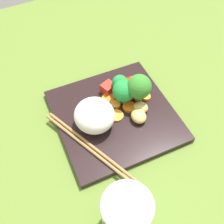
{
  "coord_description": "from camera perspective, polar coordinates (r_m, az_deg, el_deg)",
  "views": [
    {
      "loc": [
        31.7,
        -16.89,
        50.16
      ],
      "look_at": [
        0.66,
        -1.02,
        3.44
      ],
      "focal_mm": 43.38,
      "sensor_mm": 36.0,
      "label": 1
    }
  ],
  "objects": [
    {
      "name": "ground_plane",
      "position": [
        0.63,
        0.56,
        -1.66
      ],
      "size": [
        110.0,
        110.0,
        2.0
      ],
      "primitive_type": "cube",
      "color": "#5A772B"
    },
    {
      "name": "square_plate",
      "position": [
        0.61,
        0.57,
        -0.74
      ],
      "size": [
        26.86,
        26.86,
        1.44
      ],
      "primitive_type": "cube",
      "rotation": [
        0.0,
        0.0,
        -0.05
      ],
      "color": "black",
      "rests_on": "ground_plane"
    },
    {
      "name": "rice_mound",
      "position": [
        0.56,
        -3.72,
        -0.71
      ],
      "size": [
        9.23,
        9.08,
        6.33
      ],
      "primitive_type": "ellipsoid",
      "rotation": [
        0.0,
        0.0,
        4.78
      ],
      "color": "white",
      "rests_on": "square_plate"
    },
    {
      "name": "broccoli_floret_0",
      "position": [
        0.59,
        5.71,
        5.24
      ],
      "size": [
        5.48,
        5.48,
        7.98
      ],
      "color": "#6CA051",
      "rests_on": "square_plate"
    },
    {
      "name": "broccoli_floret_1",
      "position": [
        0.62,
        1.65,
        6.1
      ],
      "size": [
        3.66,
        3.66,
        5.25
      ],
      "color": "#69AC4F",
      "rests_on": "square_plate"
    },
    {
      "name": "broccoli_floret_2",
      "position": [
        0.6,
        2.49,
        4.41
      ],
      "size": [
        5.08,
        5.08,
        6.24
      ],
      "color": "#5F9844",
      "rests_on": "square_plate"
    },
    {
      "name": "carrot_slice_0",
      "position": [
        0.62,
        0.8,
        1.66
      ],
      "size": [
        2.41,
        2.41,
        0.7
      ],
      "primitive_type": "cylinder",
      "rotation": [
        0.0,
        0.0,
        6.19
      ],
      "color": "orange",
      "rests_on": "square_plate"
    },
    {
      "name": "carrot_slice_1",
      "position": [
        0.64,
        7.19,
        3.18
      ],
      "size": [
        2.58,
        2.58,
        0.72
      ],
      "primitive_type": "cylinder",
      "rotation": [
        0.0,
        0.0,
        1.82
      ],
      "color": "orange",
      "rests_on": "square_plate"
    },
    {
      "name": "carrot_slice_2",
      "position": [
        0.63,
        -0.78,
        2.91
      ],
      "size": [
        3.85,
        3.85,
        0.59
      ],
      "primitive_type": "cylinder",
      "rotation": [
        0.0,
        0.0,
        1.22
      ],
      "color": "orange",
      "rests_on": "square_plate"
    },
    {
      "name": "carrot_slice_3",
      "position": [
        0.61,
        3.88,
        0.8
      ],
      "size": [
        3.46,
        3.46,
        0.65
      ],
      "primitive_type": "cylinder",
      "rotation": [
        0.0,
        0.0,
        6.12
      ],
      "color": "orange",
      "rests_on": "square_plate"
    },
    {
      "name": "carrot_slice_4",
      "position": [
        0.65,
        6.59,
        4.6
      ],
      "size": [
        3.69,
        3.69,
        0.55
      ],
      "primitive_type": "cylinder",
      "rotation": [
        0.0,
        0.0,
        1.12
      ],
      "color": "#F79836",
      "rests_on": "square_plate"
    },
    {
      "name": "carrot_slice_5",
      "position": [
        0.6,
        1.2,
        -0.63
      ],
      "size": [
        4.4,
        4.4,
        0.46
      ],
      "primitive_type": "cylinder",
      "rotation": [
        0.0,
        0.0,
        5.31
      ],
      "color": "orange",
      "rests_on": "square_plate"
    },
    {
      "name": "pepper_chunk_0",
      "position": [
        0.64,
        -0.82,
        5.06
      ],
      "size": [
        3.39,
        3.63,
        2.39
      ],
      "primitive_type": "cube",
      "rotation": [
        0.0,
        0.0,
        5.04
      ],
      "color": "red",
      "rests_on": "square_plate"
    },
    {
      "name": "pepper_chunk_1",
      "position": [
        0.63,
        4.08,
        3.91
      ],
      "size": [
        3.76,
        3.85,
        2.01
      ],
      "primitive_type": "cube",
      "rotation": [
        0.0,
        0.0,
        4.2
      ],
      "color": "red",
      "rests_on": "square_plate"
    },
    {
      "name": "pepper_chunk_2",
      "position": [
        0.65,
        3.92,
        6.05
      ],
      "size": [
        2.78,
        2.62,
        1.82
      ],
      "primitive_type": "cube",
      "rotation": [
        0.0,
        0.0,
        6.23
      ],
      "color": "red",
      "rests_on": "square_plate"
    },
    {
      "name": "chicken_piece_1",
      "position": [
        0.59,
        5.64,
        -0.85
      ],
      "size": [
        4.33,
        3.81,
        2.21
      ],
      "primitive_type": "ellipsoid",
      "rotation": [
        0.0,
        0.0,
        3.01
      ],
      "color": "tan",
      "rests_on": "square_plate"
    },
    {
      "name": "chicken_piece_2",
      "position": [
        0.61,
        6.09,
        0.99
      ],
      "size": [
        4.35,
        4.21,
        2.15
      ],
      "primitive_type": "ellipsoid",
      "rotation": [
        0.0,
        0.0,
        0.61
      ],
      "color": "tan",
      "rests_on": "square_plate"
    },
    {
      "name": "chopstick_pair",
      "position": [
        0.56,
        -4.7,
        -7.39
      ],
      "size": [
        23.58,
        10.91,
        0.67
      ],
      "rotation": [
        0.0,
        0.0,
        6.68
      ],
      "color": "olive",
      "rests_on": "square_plate"
    },
    {
      "name": "drinking_glass",
      "position": [
        0.47,
        2.99,
        -20.96
      ],
      "size": [
        8.0,
        8.0,
        10.52
      ],
      "primitive_type": "cylinder",
      "color": "silver",
      "rests_on": "ground_plane"
    }
  ]
}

